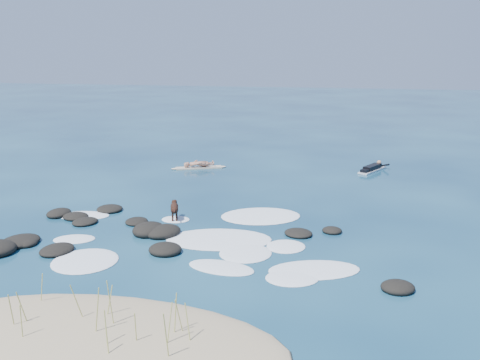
# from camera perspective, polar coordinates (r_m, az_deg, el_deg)

# --- Properties ---
(ground) EXTENTS (160.00, 160.00, 0.00)m
(ground) POSITION_cam_1_polar(r_m,az_deg,el_deg) (19.86, -3.99, -5.09)
(ground) COLOR #0A2642
(ground) RESTS_ON ground
(sand_dune) EXTENTS (9.00, 4.40, 0.60)m
(sand_dune) POSITION_cam_1_polar(r_m,az_deg,el_deg) (12.92, -15.17, -16.32)
(sand_dune) COLOR #9E8966
(sand_dune) RESTS_ON ground
(dune_grass) EXTENTS (4.37, 2.00, 1.25)m
(dune_grass) POSITION_cam_1_polar(r_m,az_deg,el_deg) (12.53, -13.91, -13.99)
(dune_grass) COLOR #ACAD54
(dune_grass) RESTS_ON ground
(reef_rocks) EXTENTS (14.06, 7.22, 0.51)m
(reef_rocks) POSITION_cam_1_polar(r_m,az_deg,el_deg) (19.19, -13.68, -5.82)
(reef_rocks) COLOR black
(reef_rocks) RESTS_ON ground
(breaking_foam) EXTENTS (12.13, 8.65, 0.12)m
(breaking_foam) POSITION_cam_1_polar(r_m,az_deg,el_deg) (18.40, -2.73, -6.57)
(breaking_foam) COLOR white
(breaking_foam) RESTS_ON ground
(standing_surfer_rig) EXTENTS (2.90, 1.56, 1.75)m
(standing_surfer_rig) POSITION_cam_1_polar(r_m,az_deg,el_deg) (29.66, -4.43, 2.53)
(standing_surfer_rig) COLOR beige
(standing_surfer_rig) RESTS_ON ground
(paddling_surfer_rig) EXTENTS (1.69, 2.55, 0.46)m
(paddling_surfer_rig) POSITION_cam_1_polar(r_m,az_deg,el_deg) (29.96, 13.96, 1.24)
(paddling_surfer_rig) COLOR silver
(paddling_surfer_rig) RESTS_ON ground
(dog) EXTENTS (0.56, 1.13, 0.74)m
(dog) POSITION_cam_1_polar(r_m,az_deg,el_deg) (20.68, -7.01, -2.97)
(dog) COLOR black
(dog) RESTS_ON ground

